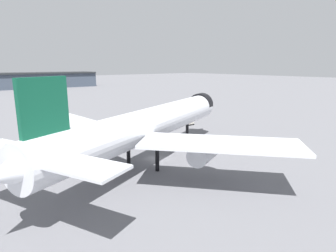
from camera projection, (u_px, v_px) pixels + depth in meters
ground at (155, 159)px, 61.12m from camera, size 900.00×900.00×0.00m
airliner_near_gate at (149, 125)px, 56.33m from camera, size 63.18×56.40×18.72m
baggage_cart_trailing at (190, 122)px, 95.16m from camera, size 2.44×1.99×1.82m
traffic_cone_near_nose at (23, 140)px, 74.90m from camera, size 0.63×0.63×0.79m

